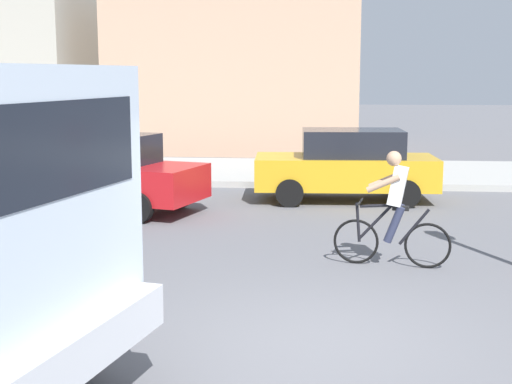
% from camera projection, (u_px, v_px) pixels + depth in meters
% --- Properties ---
extents(ground_plane, '(120.00, 120.00, 0.00)m').
position_uv_depth(ground_plane, '(313.00, 341.00, 7.76)').
color(ground_plane, slate).
extents(sidewalk_far, '(80.00, 5.00, 0.16)m').
position_uv_depth(sidewalk_far, '(323.00, 172.00, 20.37)').
color(sidewalk_far, '#ADADA8').
rests_on(sidewalk_far, ground).
extents(cyclist, '(1.71, 0.55, 1.72)m').
position_uv_depth(cyclist, '(393.00, 209.00, 10.66)').
color(cyclist, black).
rests_on(cyclist, ground).
extents(car_red_near, '(4.08, 2.04, 1.60)m').
position_uv_depth(car_red_near, '(347.00, 165.00, 16.21)').
color(car_red_near, gold).
rests_on(car_red_near, ground).
extents(car_white_mid, '(4.31, 2.71, 1.60)m').
position_uv_depth(car_white_mid, '(104.00, 172.00, 14.99)').
color(car_white_mid, red).
rests_on(car_white_mid, ground).
extents(building_mid_block, '(8.98, 7.31, 5.75)m').
position_uv_depth(building_mid_block, '(240.00, 72.00, 27.73)').
color(building_mid_block, tan).
rests_on(building_mid_block, ground).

